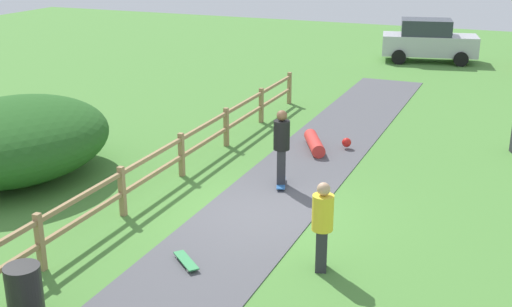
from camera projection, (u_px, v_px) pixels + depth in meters
ground_plane at (259, 212)px, 14.18m from camera, size 60.00×60.00×0.00m
asphalt_path at (259, 211)px, 14.18m from camera, size 2.40×28.00×0.02m
wooden_fence at (154, 167)px, 14.92m from camera, size 0.12×18.12×1.10m
bush_large at (16, 139)px, 15.92m from camera, size 4.16×4.99×1.92m
trash_bin at (25, 292)px, 10.18m from camera, size 0.56×0.56×0.90m
skater_riding at (282, 144)px, 15.24m from camera, size 0.48×0.82×1.85m
skater_fallen at (317, 143)px, 18.08m from camera, size 1.44×1.55×0.36m
skateboard_loose at (186, 261)px, 11.91m from camera, size 0.74×0.67×0.08m
bystander_yellow at (322, 223)px, 11.50m from camera, size 0.47×0.47×1.67m
parked_car_silver at (428, 41)px, 29.91m from camera, size 4.46×2.65×1.92m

